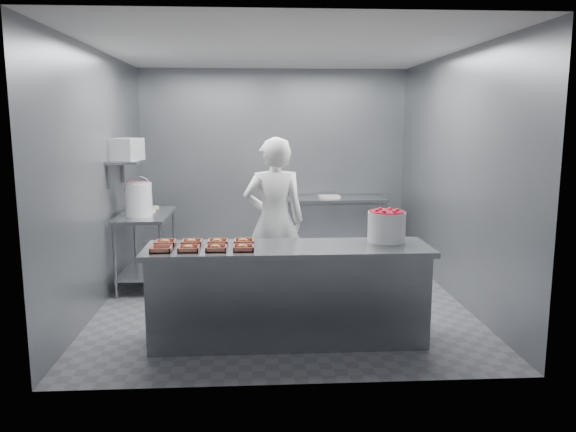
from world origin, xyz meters
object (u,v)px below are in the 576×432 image
Objects in this scene: back_counter at (335,227)px; tray_0 at (161,249)px; tray_6 at (218,242)px; strawberry_tub at (387,225)px; tray_3 at (243,247)px; glaze_bucket at (139,199)px; worker at (274,221)px; service_counter at (288,293)px; tray_2 at (216,248)px; prep_table at (146,238)px; tray_5 at (192,242)px; appliance at (126,149)px; tray_7 at (244,241)px; tray_4 at (165,242)px; tray_1 at (189,248)px.

tray_0 is (-2.02, -3.38, 0.47)m from back_counter.
tray_6 is 1.59m from strawberry_tub.
tray_3 is 0.39× the size of glaze_bucket.
tray_3 is at bearing 71.05° from worker.
service_counter is 13.88× the size of tray_6.
glaze_bucket is at bearing 118.75° from tray_2.
prep_table is 3.19m from strawberry_tub.
worker is at bearing 51.63° from tray_5.
back_counter is at bearing 44.59° from appliance.
tray_7 is at bearing 0.00° from tray_5.
worker is 5.32× the size of appliance.
appliance is (-1.74, 0.70, 0.77)m from worker.
tray_4 is at bearing -179.39° from strawberry_tub.
prep_table is at bearing 110.22° from tray_1.
service_counter is 1.40× the size of worker.
tray_6 is at bearing 46.83° from tray_1.
tray_4 reaches higher than back_counter.
back_counter is 3.05m from glaze_bucket.
tray_6 reaches higher than prep_table.
strawberry_tub is (1.34, 0.28, 0.13)m from tray_3.
tray_0 is 0.76m from tray_7.
back_counter is 3.65m from tray_3.
tray_0 is 1.00× the size of tray_7.
glaze_bucket is (-1.04, 1.64, 0.19)m from tray_6.
back_counter is 8.01× the size of tray_6.
glaze_bucket is at bearing 112.88° from tray_1.
tray_6 is (-0.24, 0.26, 0.00)m from tray_3.
tray_3 is at bearing -46.83° from tray_6.
worker is (0.80, 1.27, 0.01)m from tray_1.
tray_1 is at bearing -67.12° from glaze_bucket.
tray_3 is 1.00× the size of tray_7.
appliance is (-2.72, -1.41, 1.24)m from back_counter.
tray_1 is 0.26m from tray_5.
tray_2 is 0.35m from tray_5.
strawberry_tub is (1.82, 0.02, 0.13)m from tray_5.
tray_6 is at bearing 180.00° from tray_7.
tray_2 is at bearing -46.83° from tray_5.
strawberry_tub is at bearing 0.80° from tray_6.
service_counter and back_counter have the same top height.
worker reaches higher than tray_3.
tray_0 reaches higher than back_counter.
tray_2 reaches higher than tray_0.
strawberry_tub reaches higher than tray_3.
tray_7 is 2.09m from glaze_bucket.
back_counter is 8.01× the size of tray_1.
back_counter is at bearing 27.01° from prep_table.
appliance is (-0.70, 1.96, 0.78)m from tray_0.
tray_5 is 1.83m from strawberry_tub.
tray_2 is 2.42m from appliance.
tray_1 and tray_6 have the same top height.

